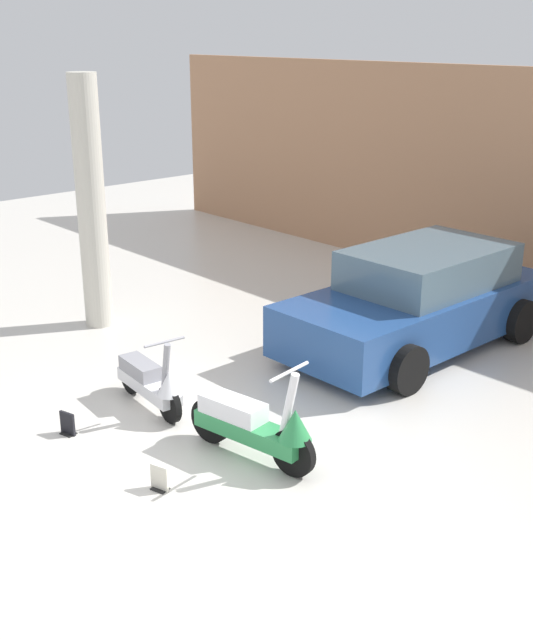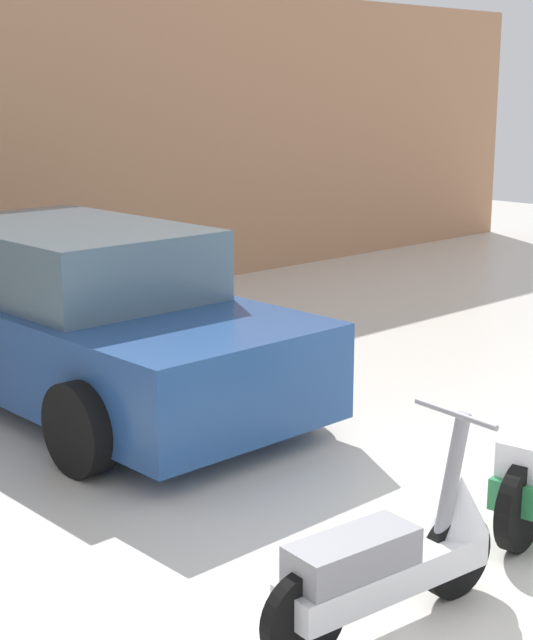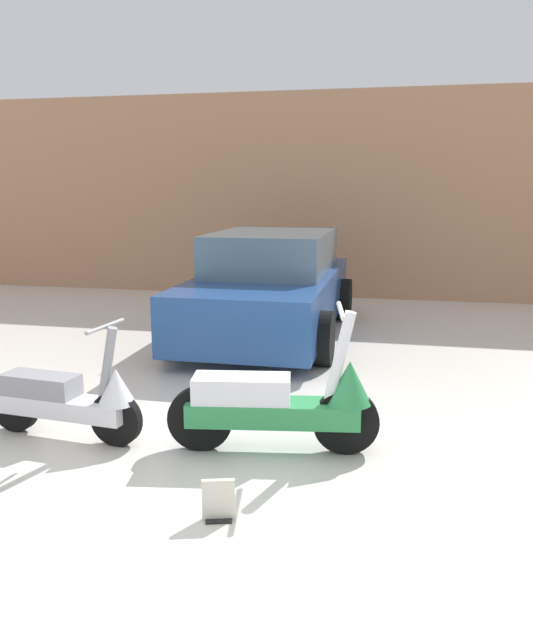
{
  "view_description": "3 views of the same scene",
  "coord_description": "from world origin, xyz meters",
  "px_view_note": "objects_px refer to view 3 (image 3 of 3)",
  "views": [
    {
      "loc": [
        5.86,
        -4.12,
        4.18
      ],
      "look_at": [
        -0.94,
        2.03,
        0.85
      ],
      "focal_mm": 45.0,
      "sensor_mm": 36.0,
      "label": 1
    },
    {
      "loc": [
        -4.59,
        -2.04,
        2.45
      ],
      "look_at": [
        -0.31,
        2.53,
        0.95
      ],
      "focal_mm": 55.0,
      "sensor_mm": 36.0,
      "label": 2
    },
    {
      "loc": [
        1.2,
        -3.7,
        1.99
      ],
      "look_at": [
        -0.16,
        2.58,
        0.61
      ],
      "focal_mm": 35.0,
      "sensor_mm": 36.0,
      "label": 3
    }
  ],
  "objects_px": {
    "placard_near_right_scooter": "(218,502)",
    "scooter_front_left": "(69,398)",
    "scooter_front_right": "(282,402)",
    "car_rear_left": "(270,287)"
  },
  "relations": [
    {
      "from": "scooter_front_right",
      "to": "placard_near_right_scooter",
      "type": "bearing_deg",
      "value": -108.94
    },
    {
      "from": "car_rear_left",
      "to": "placard_near_right_scooter",
      "type": "height_order",
      "value": "car_rear_left"
    },
    {
      "from": "scooter_front_left",
      "to": "scooter_front_right",
      "type": "bearing_deg",
      "value": 9.86
    },
    {
      "from": "scooter_front_right",
      "to": "placard_near_right_scooter",
      "type": "height_order",
      "value": "scooter_front_right"
    },
    {
      "from": "scooter_front_left",
      "to": "car_rear_left",
      "type": "bearing_deg",
      "value": 84.05
    },
    {
      "from": "placard_near_right_scooter",
      "to": "scooter_front_left",
      "type": "bearing_deg",
      "value": 147.8
    },
    {
      "from": "scooter_front_right",
      "to": "car_rear_left",
      "type": "bearing_deg",
      "value": 94.26
    },
    {
      "from": "scooter_front_right",
      "to": "placard_near_right_scooter",
      "type": "distance_m",
      "value": 1.12
    },
    {
      "from": "scooter_front_left",
      "to": "placard_near_right_scooter",
      "type": "xyz_separation_m",
      "value": [
        1.51,
        -0.95,
        -0.23
      ]
    },
    {
      "from": "scooter_front_left",
      "to": "placard_near_right_scooter",
      "type": "relative_size",
      "value": 5.34
    }
  ]
}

